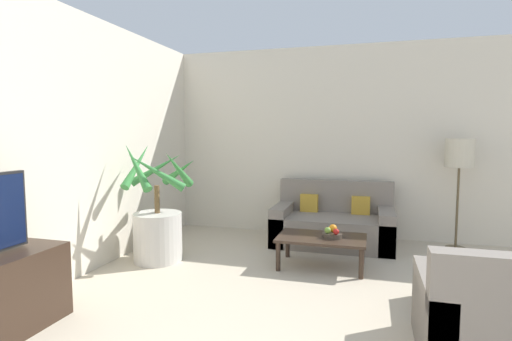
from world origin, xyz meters
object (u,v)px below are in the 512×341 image
(apple_red, at_px, (336,232))
(apple_green, at_px, (328,230))
(coffee_table, at_px, (322,240))
(fruit_bowl, at_px, (332,235))
(potted_palm, at_px, (158,224))
(floor_lamp, at_px, (460,157))
(armchair, at_px, (494,324))
(ottoman, at_px, (472,290))
(orange_fruit, at_px, (333,228))
(sofa_loveseat, at_px, (333,224))

(apple_red, bearing_deg, apple_green, 165.82)
(coffee_table, distance_m, fruit_bowl, 0.13)
(potted_palm, relative_size, floor_lamp, 0.98)
(apple_red, distance_m, armchair, 1.89)
(apple_red, xyz_separation_m, ottoman, (1.17, -0.68, -0.25))
(potted_palm, bearing_deg, orange_fruit, 9.52)
(apple_red, distance_m, apple_green, 0.09)
(sofa_loveseat, distance_m, coffee_table, 0.98)
(coffee_table, height_order, apple_green, apple_green)
(apple_red, height_order, armchair, armchair)
(apple_green, relative_size, armchair, 0.08)
(apple_green, bearing_deg, armchair, -52.28)
(coffee_table, relative_size, fruit_bowl, 4.53)
(floor_lamp, distance_m, apple_green, 2.06)
(potted_palm, distance_m, fruit_bowl, 1.98)
(potted_palm, distance_m, coffee_table, 1.87)
(potted_palm, bearing_deg, sofa_loveseat, 34.33)
(sofa_loveseat, relative_size, apple_red, 23.73)
(orange_fruit, bearing_deg, floor_lamp, 38.07)
(ottoman, bearing_deg, sofa_loveseat, 126.89)
(sofa_loveseat, height_order, armchair, sofa_loveseat)
(apple_green, height_order, orange_fruit, orange_fruit)
(floor_lamp, xyz_separation_m, fruit_bowl, (-1.44, -1.18, -0.81))
(floor_lamp, relative_size, apple_green, 20.28)
(sofa_loveseat, distance_m, apple_green, 1.04)
(fruit_bowl, bearing_deg, ottoman, -30.87)
(apple_green, bearing_deg, floor_lamp, 38.94)
(sofa_loveseat, relative_size, apple_green, 22.26)
(fruit_bowl, relative_size, apple_red, 3.23)
(sofa_loveseat, relative_size, floor_lamp, 1.10)
(armchair, bearing_deg, floor_lamp, 83.92)
(apple_green, bearing_deg, orange_fruit, 56.97)
(fruit_bowl, bearing_deg, coffee_table, 171.56)
(potted_palm, bearing_deg, coffee_table, 9.16)
(sofa_loveseat, distance_m, orange_fruit, 0.97)
(floor_lamp, xyz_separation_m, apple_red, (-1.40, -1.23, -0.75))
(potted_palm, distance_m, apple_green, 1.93)
(floor_lamp, bearing_deg, sofa_loveseat, -173.35)
(floor_lamp, relative_size, coffee_table, 1.48)
(apple_red, bearing_deg, potted_palm, -173.43)
(orange_fruit, distance_m, ottoman, 1.46)
(floor_lamp, xyz_separation_m, apple_green, (-1.49, -1.21, -0.75))
(fruit_bowl, height_order, apple_red, apple_red)
(fruit_bowl, distance_m, armchair, 1.95)
(ottoman, bearing_deg, floor_lamp, 83.13)
(potted_palm, height_order, floor_lamp, floor_lamp)
(armchair, relative_size, ottoman, 1.31)
(coffee_table, bearing_deg, apple_green, -32.27)
(potted_palm, distance_m, floor_lamp, 3.77)
(floor_lamp, bearing_deg, apple_red, -138.75)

